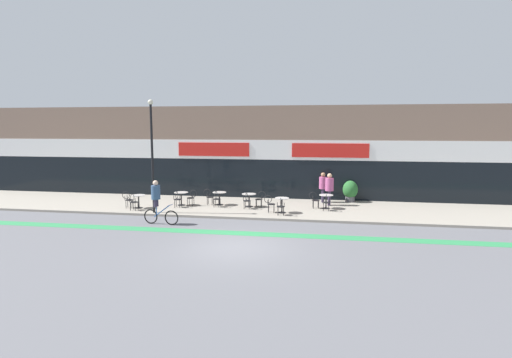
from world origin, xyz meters
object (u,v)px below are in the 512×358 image
Objects in this scene: cafe_chair_1_near at (177,198)px; cafe_chair_4_near at (281,205)px; cafe_chair_1_side at (192,197)px; pedestrian_near_end at (323,185)px; cafe_chair_2_side at (209,196)px; cafe_chair_3_near at (247,200)px; lamp_post at (152,149)px; bistro_table_2 at (220,196)px; cafe_chair_5_near at (326,201)px; cyclist_0 at (157,199)px; cafe_chair_2_near at (217,198)px; pedestrian_far_end at (329,186)px; cafe_chair_5_side at (314,199)px; bistro_table_1 at (181,196)px; bistro_table_0 at (139,199)px; bistro_table_5 at (326,199)px; cafe_chair_0_near at (133,201)px; cafe_chair_4_side at (270,203)px; cafe_chair_0_side at (128,198)px; planter_pot at (350,191)px; bistro_table_4 at (282,202)px; cafe_chair_3_side at (260,198)px.

cafe_chair_4_near is at bearing -103.73° from cafe_chair_1_near.
cafe_chair_1_side is 7.61m from pedestrian_near_end.
cafe_chair_2_side is at bearing -150.64° from cafe_chair_1_side.
lamp_post reaches higher than cafe_chair_3_near.
cafe_chair_1_near reaches higher than bistro_table_2.
cyclist_0 is at bearing 116.53° from cafe_chair_5_near.
cafe_chair_2_side is at bearing 59.93° from cafe_chair_4_near.
cafe_chair_2_near is 4.00m from cafe_chair_4_near.
cafe_chair_1_near is 8.48m from pedestrian_far_end.
pedestrian_near_end reaches higher than cafe_chair_4_near.
bistro_table_1 is at bearing 176.38° from cafe_chair_5_side.
lamp_post is at bearing -35.77° from bistro_table_0.
bistro_table_5 is 0.84× the size of cafe_chair_0_near.
cafe_chair_4_side is (3.07, -1.52, -0.01)m from bistro_table_2.
cafe_chair_5_side is 1.38m from pedestrian_far_end.
bistro_table_5 is at bearing -85.18° from pedestrian_near_end.
bistro_table_2 is at bearing 2.82° from cafe_chair_2_near.
cyclist_0 reaches higher than bistro_table_5.
cafe_chair_5_near is 2.55m from pedestrian_near_end.
cafe_chair_3_near is (2.36, -0.86, 0.00)m from cafe_chair_2_side.
cafe_chair_5_near is at bearing -95.35° from pedestrian_far_end.
bistro_table_1 is 2.68m from cafe_chair_0_near.
cafe_chair_1_near is 1.00× the size of cafe_chair_1_side.
cafe_chair_2_near is at bearing -4.90° from bistro_table_1.
cafe_chair_0_side is at bearing -165.86° from pedestrian_far_end.
pedestrian_far_end reaches higher than cafe_chair_3_near.
planter_pot is (2.05, 2.26, 0.15)m from cafe_chair_5_side.
cafe_chair_2_near and cafe_chair_5_near have the same top height.
planter_pot reaches higher than cafe_chair_0_near.
cafe_chair_1_side is 0.96m from cafe_chair_2_side.
bistro_table_5 is (2.25, 1.47, -0.02)m from bistro_table_4.
cafe_chair_5_near is at bearing -60.58° from cafe_chair_4_near.
bistro_table_4 is 0.14× the size of lamp_post.
cafe_chair_4_near is 0.72× the size of planter_pot.
bistro_table_2 is 0.86× the size of cafe_chair_1_side.
bistro_table_1 is 8.06m from bistro_table_5.
cafe_chair_5_side is at bearing -80.65° from cafe_chair_2_near.
bistro_table_2 is (4.12, 1.58, 0.01)m from bistro_table_0.
cafe_chair_1_side is 1.00× the size of cafe_chair_3_side.
cafe_chair_2_side and cafe_chair_5_near have the same top height.
bistro_table_4 is (7.82, 0.06, 0.04)m from bistro_table_0.
cafe_chair_3_near is 5.60m from lamp_post.
bistro_table_5 is at bearing -122.25° from planter_pot.
cafe_chair_0_near is 1.00× the size of cafe_chair_2_near.
planter_pot is at bearing -25.29° from cafe_chair_5_near.
pedestrian_near_end is at bearing -166.09° from planter_pot.
cyclist_0 is (0.27, -3.31, 0.53)m from cafe_chair_1_near.
bistro_table_5 is 0.84× the size of cafe_chair_1_side.
cafe_chair_1_side and cafe_chair_2_near have the same top height.
cafe_chair_4_near and cafe_chair_5_side have the same top height.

